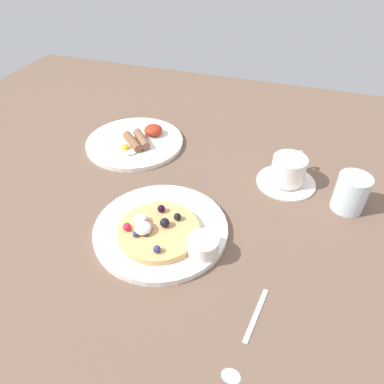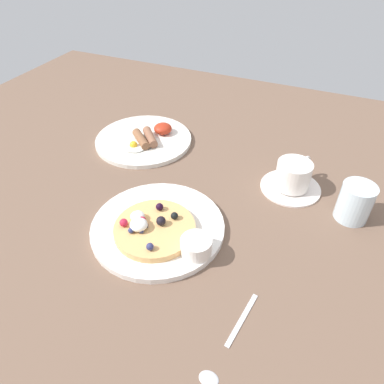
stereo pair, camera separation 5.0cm
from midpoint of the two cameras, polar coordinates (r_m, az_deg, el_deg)
ground_plane at (r=76.45cm, az=-6.62°, el=-3.92°), size 163.98×149.85×3.00cm
pancake_plate at (r=70.78cm, az=-7.03°, el=-5.96°), size 26.31×26.31×1.27cm
pancake_with_berries at (r=68.46cm, az=-7.75°, el=-6.14°), size 15.67×15.67×3.39cm
syrup_ramekin at (r=64.26cm, az=-0.49°, el=-8.63°), size 5.71×5.71×3.19cm
breakfast_plate at (r=97.22cm, az=-10.62°, el=7.78°), size 25.57×25.57×1.15cm
fried_breakfast at (r=95.67cm, az=-9.59°, el=8.51°), size 9.18×14.79×2.89cm
coffee_saucer at (r=84.11cm, az=13.16°, el=1.60°), size 13.43×13.43×0.86cm
coffee_cup at (r=82.17cm, az=13.58°, el=3.60°), size 7.66×10.45×5.99cm
teaspoon at (r=56.77cm, az=5.30°, el=-23.84°), size 4.07×16.63×0.60cm
water_glass at (r=79.11cm, az=22.44°, el=-0.19°), size 6.65×6.65×8.02cm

